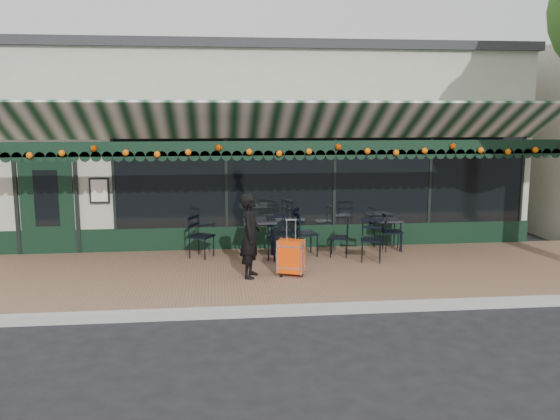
{
  "coord_description": "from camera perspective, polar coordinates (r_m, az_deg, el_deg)",
  "views": [
    {
      "loc": [
        -1.24,
        -8.91,
        3.13
      ],
      "look_at": [
        -0.08,
        1.6,
        1.4
      ],
      "focal_mm": 38.0,
      "sensor_mm": 36.0,
      "label": 1
    }
  ],
  "objects": [
    {
      "name": "ground",
      "position": [
        9.52,
        1.56,
        -9.87
      ],
      "size": [
        80.0,
        80.0,
        0.0
      ],
      "primitive_type": "plane",
      "color": "black",
      "rests_on": "ground"
    },
    {
      "name": "woman",
      "position": [
        10.8,
        -2.86,
        -2.47
      ],
      "size": [
        0.5,
        0.64,
        1.55
      ],
      "primitive_type": "imported",
      "rotation": [
        0.0,
        0.0,
        1.32
      ],
      "color": "black",
      "rests_on": "sidewalk"
    },
    {
      "name": "chair_solo",
      "position": [
        12.43,
        -7.57,
        -2.55
      ],
      "size": [
        0.6,
        0.6,
        0.88
      ],
      "primitive_type": null,
      "rotation": [
        0.0,
        0.0,
        1.06
      ],
      "color": "black",
      "rests_on": "sidewalk"
    },
    {
      "name": "chair_a_front",
      "position": [
        12.14,
        8.78,
        -2.88
      ],
      "size": [
        0.54,
        0.54,
        0.88
      ],
      "primitive_type": null,
      "rotation": [
        0.0,
        0.0,
        -0.26
      ],
      "color": "black",
      "rests_on": "sidewalk"
    },
    {
      "name": "cafe_table_a",
      "position": [
        13.24,
        10.33,
        -1.18
      ],
      "size": [
        0.54,
        0.54,
        0.67
      ],
      "color": "black",
      "rests_on": "sidewalk"
    },
    {
      "name": "chair_a_left",
      "position": [
        12.47,
        5.7,
        -2.68
      ],
      "size": [
        0.49,
        0.49,
        0.8
      ],
      "primitive_type": null,
      "rotation": [
        0.0,
        0.0,
        -1.83
      ],
      "color": "black",
      "rests_on": "sidewalk"
    },
    {
      "name": "chair_a_right",
      "position": [
        13.14,
        10.77,
        -2.11
      ],
      "size": [
        0.44,
        0.44,
        0.83
      ],
      "primitive_type": null,
      "rotation": [
        0.0,
        0.0,
        1.5
      ],
      "color": "black",
      "rests_on": "sidewalk"
    },
    {
      "name": "chair_b_front",
      "position": [
        11.95,
        0.16,
        -2.77
      ],
      "size": [
        0.64,
        0.64,
        0.96
      ],
      "primitive_type": null,
      "rotation": [
        0.0,
        0.0,
        0.45
      ],
      "color": "black",
      "rests_on": "sidewalk"
    },
    {
      "name": "curb",
      "position": [
        9.43,
        1.63,
        -9.6
      ],
      "size": [
        18.0,
        0.16,
        0.15
      ],
      "primitive_type": "cube",
      "color": "#9E9E99",
      "rests_on": "ground"
    },
    {
      "name": "chair_b_right",
      "position": [
        12.5,
        2.49,
        -2.31
      ],
      "size": [
        0.55,
        0.55,
        0.93
      ],
      "primitive_type": null,
      "rotation": [
        0.0,
        0.0,
        1.77
      ],
      "color": "black",
      "rests_on": "sidewalk"
    },
    {
      "name": "suitcase",
      "position": [
        10.96,
        1.06,
        -4.54
      ],
      "size": [
        0.52,
        0.41,
        1.06
      ],
      "rotation": [
        0.0,
        0.0,
        -0.39
      ],
      "color": "#FF4208",
      "rests_on": "sidewalk"
    },
    {
      "name": "restaurant_building",
      "position": [
        16.81,
        -2.06,
        6.38
      ],
      "size": [
        12.0,
        9.6,
        4.5
      ],
      "color": "#A8A691",
      "rests_on": "ground"
    },
    {
      "name": "cafe_table_b",
      "position": [
        12.17,
        -1.98,
        -1.33
      ],
      "size": [
        0.66,
        0.66,
        0.82
      ],
      "color": "black",
      "rests_on": "sidewalk"
    },
    {
      "name": "chair_b_left",
      "position": [
        12.62,
        0.5,
        -2.0
      ],
      "size": [
        0.67,
        0.67,
        1.01
      ],
      "primitive_type": null,
      "rotation": [
        0.0,
        0.0,
        -2.0
      ],
      "color": "black",
      "rests_on": "sidewalk"
    },
    {
      "name": "sidewalk",
      "position": [
        11.4,
        0.18,
        -6.23
      ],
      "size": [
        18.0,
        4.0,
        0.15
      ],
      "primitive_type": "cube",
      "color": "brown",
      "rests_on": "ground"
    }
  ]
}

